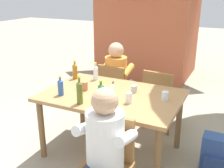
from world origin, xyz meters
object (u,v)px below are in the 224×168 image
object	(u,v)px
bottle_amber	(75,71)
cup_glass	(165,96)
cup_steel	(134,89)
table_knife	(113,85)
dining_table	(112,101)
bottle_green	(101,92)
bottle_olive	(80,92)
chair_far_left	(115,89)
chair_near_right	(106,161)
person_in_plaid_shirt	(101,151)
person_in_white_shirt	(118,76)
bottle_blue	(61,87)
cup_terracotta	(85,86)
brick_kiosk	(149,15)
cup_white	(129,98)
chair_far_right	(160,97)
bottle_clear	(96,72)
backpack_by_far_side	(216,154)

from	to	relation	value
bottle_amber	cup_glass	xyz separation A→B (m)	(1.27, -0.19, -0.06)
cup_steel	table_knife	size ratio (longest dim) A/B	0.35
cup_steel	dining_table	bearing A→B (deg)	-141.99
bottle_green	bottle_olive	world-z (taller)	bottle_olive
chair_far_left	cup_glass	size ratio (longest dim) A/B	9.03
bottle_olive	table_knife	xyz separation A→B (m)	(0.06, 0.67, -0.13)
chair_far_left	bottle_amber	world-z (taller)	bottle_amber
chair_near_right	person_in_plaid_shirt	xyz separation A→B (m)	(0.01, -0.11, 0.17)
person_in_white_shirt	person_in_plaid_shirt	world-z (taller)	same
bottle_green	cup_steel	size ratio (longest dim) A/B	2.86
cup_steel	bottle_blue	bearing A→B (deg)	-148.00
bottle_blue	cup_terracotta	xyz separation A→B (m)	(0.16, 0.25, -0.05)
person_in_white_shirt	cup_steel	bearing A→B (deg)	-54.19
chair_far_left	cup_glass	distance (m)	1.24
cup_glass	brick_kiosk	distance (m)	3.57
bottle_olive	cup_white	distance (m)	0.52
brick_kiosk	chair_far_left	bearing A→B (deg)	-81.93
chair_far_right	cup_white	bearing A→B (deg)	-94.02
person_in_white_shirt	dining_table	bearing A→B (deg)	-69.45
cup_steel	person_in_plaid_shirt	bearing A→B (deg)	-82.55
person_in_white_shirt	bottle_clear	distance (m)	0.61
brick_kiosk	backpack_by_far_side	bearing A→B (deg)	-59.55
chair_far_left	chair_near_right	distance (m)	1.78
cup_glass	cup_terracotta	bearing A→B (deg)	-172.59
chair_far_left	bottle_olive	bearing A→B (deg)	-82.06
cup_terracotta	cup_glass	bearing A→B (deg)	7.41
chair_near_right	table_knife	xyz separation A→B (m)	(-0.47, 1.10, 0.28)
chair_near_right	cup_steel	distance (m)	1.04
bottle_blue	bottle_olive	world-z (taller)	bottle_olive
bottle_olive	cup_glass	size ratio (longest dim) A/B	3.18
chair_far_right	bottle_green	bearing A→B (deg)	-109.04
bottle_olive	cup_steel	distance (m)	0.68
bottle_amber	cup_steel	distance (m)	0.90
bottle_green	brick_kiosk	xyz separation A→B (m)	(-0.69, 3.60, 0.46)
person_in_white_shirt	bottle_green	distance (m)	1.22
bottle_blue	cup_glass	size ratio (longest dim) A/B	2.36
cup_steel	brick_kiosk	xyz separation A→B (m)	(-0.92, 3.21, 0.52)
cup_terracotta	backpack_by_far_side	xyz separation A→B (m)	(1.51, 0.20, -0.62)
bottle_blue	cup_steel	bearing A→B (deg)	32.00
person_in_white_shirt	cup_glass	size ratio (longest dim) A/B	12.24
bottle_blue	table_knife	distance (m)	0.68
table_knife	chair_far_right	bearing A→B (deg)	49.49
dining_table	bottle_olive	world-z (taller)	bottle_olive
dining_table	bottle_clear	world-z (taller)	bottle_clear
person_in_plaid_shirt	bottle_amber	xyz separation A→B (m)	(-1.03, 1.21, 0.22)
cup_steel	cup_terracotta	world-z (taller)	cup_terracotta
bottle_amber	bottle_olive	xyz separation A→B (m)	(0.50, -0.67, 0.02)
bottle_green	cup_terracotta	distance (m)	0.37
bottle_green	bottle_clear	bearing A→B (deg)	123.61
bottle_amber	bottle_green	distance (m)	0.83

